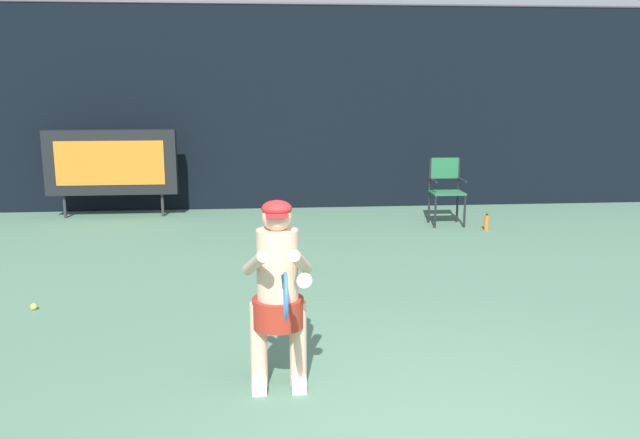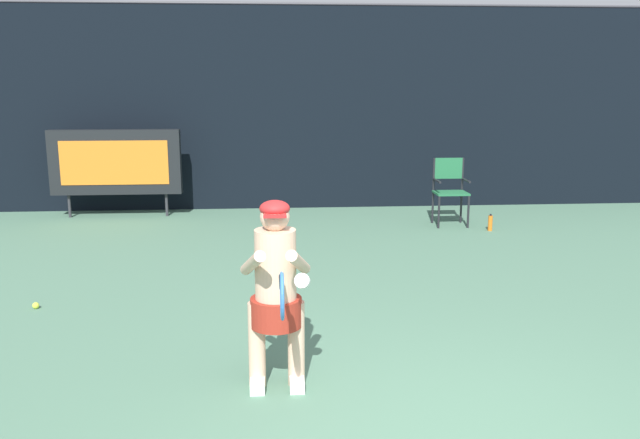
% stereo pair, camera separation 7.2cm
% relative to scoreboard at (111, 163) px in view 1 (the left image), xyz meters
% --- Properties ---
extents(backdrop_screen, '(18.00, 0.12, 3.66)m').
position_rel_scoreboard_xyz_m(backdrop_screen, '(3.72, 0.64, 0.86)').
color(backdrop_screen, black).
rests_on(backdrop_screen, ground).
extents(scoreboard, '(2.20, 0.21, 1.50)m').
position_rel_scoreboard_xyz_m(scoreboard, '(0.00, 0.00, 0.00)').
color(scoreboard, black).
rests_on(scoreboard, ground).
extents(umpire_chair, '(0.52, 0.44, 1.08)m').
position_rel_scoreboard_xyz_m(umpire_chair, '(5.54, -1.07, -0.33)').
color(umpire_chair, black).
rests_on(umpire_chair, ground).
extents(water_bottle, '(0.07, 0.07, 0.27)m').
position_rel_scoreboard_xyz_m(water_bottle, '(6.06, -1.57, -0.82)').
color(water_bottle, orange).
rests_on(water_bottle, ground).
extents(tennis_player, '(0.54, 0.62, 1.45)m').
position_rel_scoreboard_xyz_m(tennis_player, '(2.66, -6.72, -0.16)').
color(tennis_player, white).
rests_on(tennis_player, ground).
extents(tennis_racket, '(0.03, 0.60, 0.31)m').
position_rel_scoreboard_xyz_m(tennis_racket, '(2.69, -7.38, 0.00)').
color(tennis_racket, black).
extents(tennis_ball_loose, '(0.07, 0.07, 0.07)m').
position_rel_scoreboard_xyz_m(tennis_ball_loose, '(0.19, -4.77, -0.91)').
color(tennis_ball_loose, '#CCDB3D').
rests_on(tennis_ball_loose, ground).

